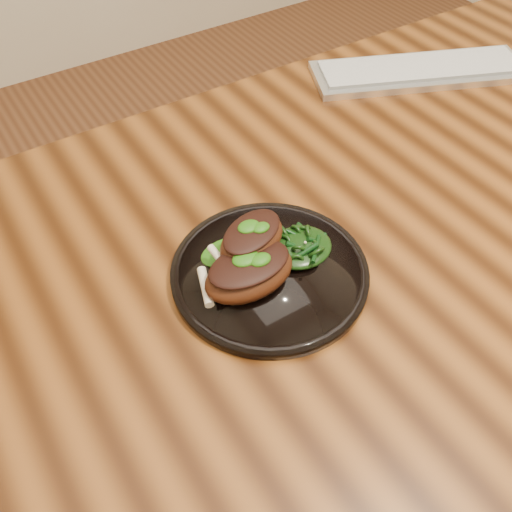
{
  "coord_description": "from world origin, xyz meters",
  "views": [
    {
      "loc": [
        -0.57,
        -0.41,
        1.3
      ],
      "look_at": [
        -0.31,
        -0.01,
        0.78
      ],
      "focal_mm": 40.0,
      "sensor_mm": 36.0,
      "label": 1
    }
  ],
  "objects_px": {
    "lamb_chop_front": "(249,272)",
    "keyboard": "(420,70)",
    "desk": "(419,222)",
    "plate": "(270,273)",
    "greens_heap": "(300,244)"
  },
  "relations": [
    {
      "from": "lamb_chop_front",
      "to": "keyboard",
      "type": "bearing_deg",
      "value": 26.54
    },
    {
      "from": "desk",
      "to": "plate",
      "type": "relative_size",
      "value": 6.43
    },
    {
      "from": "plate",
      "to": "keyboard",
      "type": "bearing_deg",
      "value": 27.39
    },
    {
      "from": "plate",
      "to": "greens_heap",
      "type": "xyz_separation_m",
      "value": [
        0.05,
        0.0,
        0.02
      ]
    },
    {
      "from": "greens_heap",
      "to": "desk",
      "type": "bearing_deg",
      "value": 4.55
    },
    {
      "from": "greens_heap",
      "to": "plate",
      "type": "bearing_deg",
      "value": -174.81
    },
    {
      "from": "desk",
      "to": "lamb_chop_front",
      "type": "height_order",
      "value": "lamb_chop_front"
    },
    {
      "from": "desk",
      "to": "keyboard",
      "type": "height_order",
      "value": "keyboard"
    },
    {
      "from": "lamb_chop_front",
      "to": "desk",
      "type": "bearing_deg",
      "value": 5.6
    },
    {
      "from": "greens_heap",
      "to": "keyboard",
      "type": "height_order",
      "value": "greens_heap"
    },
    {
      "from": "plate",
      "to": "greens_heap",
      "type": "relative_size",
      "value": 2.94
    },
    {
      "from": "desk",
      "to": "greens_heap",
      "type": "bearing_deg",
      "value": -175.45
    },
    {
      "from": "greens_heap",
      "to": "keyboard",
      "type": "bearing_deg",
      "value": 29.42
    },
    {
      "from": "desk",
      "to": "lamb_chop_front",
      "type": "relative_size",
      "value": 12.95
    },
    {
      "from": "desk",
      "to": "keyboard",
      "type": "bearing_deg",
      "value": 49.68
    }
  ]
}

